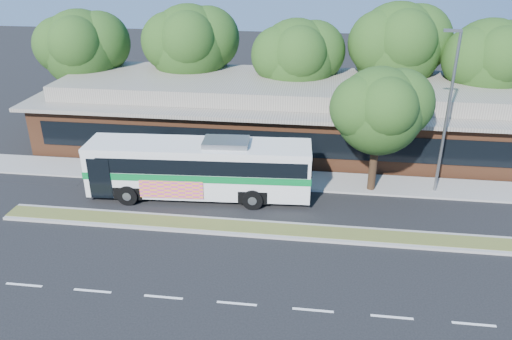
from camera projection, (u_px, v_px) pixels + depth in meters
The scene contains 14 objects.
ground at pixel (254, 236), 24.22m from camera, with size 120.00×120.00×0.00m, color black.
median_strip at pixel (255, 228), 24.73m from camera, with size 26.00×1.10×0.15m, color #515A26.
sidewalk at pixel (268, 179), 29.96m from camera, with size 44.00×2.60×0.12m, color gray.
parking_lot at pixel (22, 143), 35.36m from camera, with size 14.00×12.00×0.01m, color black.
plaza_building at pixel (279, 112), 35.03m from camera, with size 33.20×11.20×4.45m.
lamp_post at pixel (447, 110), 26.44m from camera, with size 0.93×0.18×9.07m.
tree_bg_a at pixel (87, 47), 37.13m from camera, with size 6.47×5.80×8.63m.
tree_bg_b at pixel (195, 43), 36.97m from camera, with size 6.69×6.00×9.00m.
tree_bg_c at pixel (302, 57), 35.35m from camera, with size 6.24×5.60×8.26m.
tree_bg_d at pixel (403, 45), 35.08m from camera, with size 6.91×6.20×9.37m.
tree_bg_e at pixel (494, 60), 33.74m from camera, with size 6.47×5.80×8.50m.
transit_bus at pixel (200, 165), 27.26m from camera, with size 12.33×3.36×3.42m.
sedan at pixel (121, 141), 34.10m from camera, with size 1.76×4.32×1.25m, color silver.
sidewalk_tree at pixel (386, 109), 26.69m from camera, with size 5.30×4.76×7.15m.
Camera 1 is at (2.80, -20.47, 13.05)m, focal length 35.00 mm.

